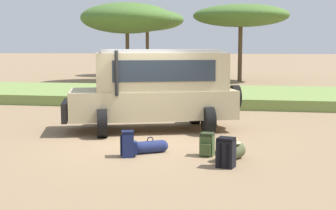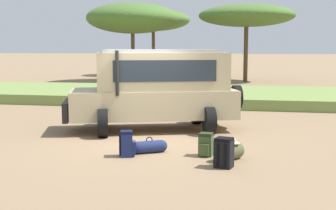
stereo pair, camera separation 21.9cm
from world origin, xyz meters
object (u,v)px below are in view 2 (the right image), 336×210
(backpack_near_rear_wheel, at_px, (224,153))
(acacia_tree_far_left, at_px, (153,20))
(backpack_beside_front_wheel, at_px, (127,144))
(duffel_bag_low_black_case, at_px, (229,152))
(safari_vehicle, at_px, (157,88))
(acacia_tree_left_mid, at_px, (133,18))
(acacia_tree_centre_back, at_px, (247,16))
(duffel_bag_soft_canvas, at_px, (149,147))
(backpack_cluster_center, at_px, (206,145))

(backpack_near_rear_wheel, bearing_deg, acacia_tree_far_left, 105.84)
(backpack_beside_front_wheel, bearing_deg, duffel_bag_low_black_case, 2.77)
(safari_vehicle, xyz_separation_m, acacia_tree_left_mid, (-5.98, 18.64, 3.21))
(backpack_near_rear_wheel, distance_m, acacia_tree_far_left, 32.25)
(acacia_tree_centre_back, bearing_deg, duffel_bag_soft_canvas, -93.33)
(acacia_tree_centre_back, bearing_deg, backpack_near_rear_wheel, -88.92)
(acacia_tree_left_mid, bearing_deg, acacia_tree_centre_back, 15.13)
(backpack_cluster_center, height_order, acacia_tree_far_left, acacia_tree_far_left)
(safari_vehicle, relative_size, acacia_tree_centre_back, 0.79)
(safari_vehicle, relative_size, backpack_beside_front_wheel, 9.08)
(backpack_near_rear_wheel, bearing_deg, backpack_cluster_center, 117.40)
(backpack_near_rear_wheel, bearing_deg, backpack_beside_front_wheel, 166.35)
(backpack_beside_front_wheel, bearing_deg, duffel_bag_soft_canvas, 48.10)
(acacia_tree_far_left, bearing_deg, duffel_bag_soft_canvas, -77.00)
(safari_vehicle, relative_size, backpack_near_rear_wheel, 8.59)
(backpack_beside_front_wheel, xyz_separation_m, backpack_cluster_center, (1.77, 0.41, -0.03))
(duffel_bag_low_black_case, bearing_deg, acacia_tree_left_mid, 110.84)
(acacia_tree_left_mid, height_order, acacia_tree_centre_back, acacia_tree_left_mid)
(backpack_near_rear_wheel, xyz_separation_m, duffel_bag_low_black_case, (0.06, 0.66, -0.12))
(safari_vehicle, relative_size, backpack_cluster_center, 10.10)
(duffel_bag_low_black_case, bearing_deg, acacia_tree_far_left, 106.28)
(acacia_tree_far_left, bearing_deg, safari_vehicle, -76.59)
(safari_vehicle, relative_size, duffel_bag_low_black_case, 6.92)
(duffel_bag_low_black_case, bearing_deg, backpack_beside_front_wheel, -177.23)
(safari_vehicle, distance_m, acacia_tree_far_left, 27.60)
(backpack_beside_front_wheel, relative_size, acacia_tree_centre_back, 0.09)
(safari_vehicle, distance_m, duffel_bag_soft_canvas, 3.32)
(duffel_bag_low_black_case, bearing_deg, duffel_bag_soft_canvas, 169.70)
(backpack_near_rear_wheel, height_order, acacia_tree_far_left, acacia_tree_far_left)
(backpack_near_rear_wheel, bearing_deg, duffel_bag_soft_canvas, 151.40)
(duffel_bag_soft_canvas, relative_size, acacia_tree_centre_back, 0.12)
(acacia_tree_far_left, relative_size, acacia_tree_left_mid, 0.94)
(backpack_near_rear_wheel, relative_size, duffel_bag_soft_canvas, 0.78)
(backpack_cluster_center, xyz_separation_m, acacia_tree_centre_back, (0.03, 23.90, 4.46))
(duffel_bag_soft_canvas, distance_m, acacia_tree_far_left, 30.84)
(acacia_tree_centre_back, bearing_deg, acacia_tree_far_left, 144.62)
(backpack_near_rear_wheel, distance_m, acacia_tree_left_mid, 24.58)
(acacia_tree_centre_back, bearing_deg, safari_vehicle, -95.22)
(backpack_near_rear_wheel, bearing_deg, acacia_tree_left_mid, 110.15)
(backpack_beside_front_wheel, height_order, acacia_tree_centre_back, acacia_tree_centre_back)
(backpack_cluster_center, bearing_deg, acacia_tree_far_left, 105.44)
(acacia_tree_far_left, relative_size, acacia_tree_centre_back, 0.93)
(backpack_near_rear_wheel, xyz_separation_m, duffel_bag_soft_canvas, (-1.86, 1.01, -0.16))
(safari_vehicle, distance_m, backpack_beside_front_wheel, 3.68)
(backpack_near_rear_wheel, height_order, acacia_tree_centre_back, acacia_tree_centre_back)
(acacia_tree_far_left, xyz_separation_m, acacia_tree_centre_back, (8.25, -5.86, -0.10))
(duffel_bag_low_black_case, relative_size, duffel_bag_soft_canvas, 0.97)
(backpack_beside_front_wheel, relative_size, duffel_bag_soft_canvas, 0.74)
(duffel_bag_soft_canvas, bearing_deg, backpack_cluster_center, -2.34)
(backpack_near_rear_wheel, height_order, acacia_tree_left_mid, acacia_tree_left_mid)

